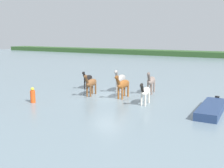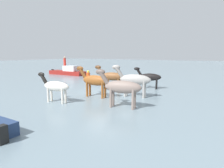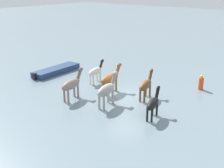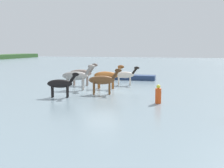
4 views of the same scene
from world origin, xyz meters
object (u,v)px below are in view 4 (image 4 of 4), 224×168
Objects in this scene: horse_chestnut_trailing at (76,76)px; horse_rear_stallion at (103,80)px; horse_pinto_flank at (107,76)px; horse_gray_outer at (61,84)px; buoy_channel_marker at (158,95)px; horse_mid_herd at (82,73)px; boat_skiff_near at (132,78)px; horse_dark_mare at (125,75)px.

horse_chestnut_trailing is 2.91m from horse_rear_stallion.
horse_chestnut_trailing is 1.05× the size of horse_pinto_flank.
horse_gray_outer is 1.91× the size of buoy_channel_marker.
horse_gray_outer is at bearing -93.16° from horse_mid_herd.
horse_pinto_flank is at bearing -36.28° from horse_mid_herd.
buoy_channel_marker is (-11.73, -3.93, 0.34)m from boat_skiff_near.
horse_rear_stallion reaches higher than boat_skiff_near.
horse_dark_mare is 1.00× the size of horse_gray_outer.
horse_gray_outer reaches higher than boat_skiff_near.
horse_rear_stallion is 2.73m from horse_pinto_flank.
horse_chestnut_trailing is at bearing 80.82° from horse_gray_outer.
buoy_channel_marker is (-3.55, -6.78, -0.61)m from horse_chestnut_trailing.
horse_pinto_flank is 2.20× the size of buoy_channel_marker.
boat_skiff_near is at bearing 79.30° from horse_pinto_flank.
buoy_channel_marker is at bearing -71.89° from horse_dark_mare.
horse_mid_herd is 1.16× the size of horse_gray_outer.
buoy_channel_marker is at bearing -73.59° from boat_skiff_near.
horse_pinto_flank is at bearing -98.39° from boat_skiff_near.
horse_mid_herd is at bearing 150.87° from horse_pinto_flank.
horse_dark_mare is at bearing -88.82° from boat_skiff_near.
horse_chestnut_trailing is 7.67m from buoy_channel_marker.
horse_chestnut_trailing is at bearing 140.39° from horse_rear_stallion.
horse_gray_outer is at bearing -104.73° from boat_skiff_near.
horse_mid_herd reaches higher than horse_rear_stallion.
horse_mid_herd is 1.01× the size of horse_pinto_flank.
horse_mid_herd reaches higher than boat_skiff_near.
horse_dark_mare is 1.92× the size of buoy_channel_marker.
horse_mid_herd is 2.96m from horse_pinto_flank.
horse_dark_mare is at bearing 4.95° from horse_mid_herd.
horse_mid_herd is at bearing 84.44° from horse_gray_outer.
boat_skiff_near is (5.57, -3.44, -0.91)m from horse_mid_herd.
horse_mid_herd is (2.61, 0.60, -0.04)m from horse_chestnut_trailing.
boat_skiff_near is 12.38m from buoy_channel_marker.
horse_chestnut_trailing is 2.50m from horse_pinto_flank.
horse_pinto_flank is at bearing 21.95° from horse_chestnut_trailing.
horse_gray_outer is at bearing -115.73° from horse_pinto_flank.
horse_chestnut_trailing is 2.30× the size of buoy_channel_marker.
horse_chestnut_trailing is 2.68m from horse_mid_herd.
horse_dark_mare is 4.55m from boat_skiff_near.
horse_chestnut_trailing reaches higher than horse_pinto_flank.
horse_chestnut_trailing reaches higher than horse_rear_stallion.
boat_skiff_near is (11.47, -2.56, -0.76)m from horse_gray_outer.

